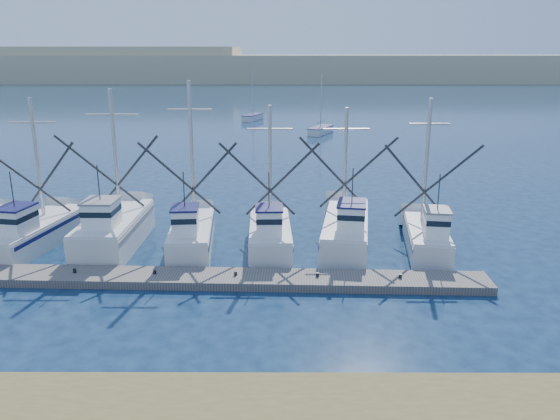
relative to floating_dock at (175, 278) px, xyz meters
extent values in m
plane|color=#0C1C35|center=(7.68, -5.56, -0.20)|extent=(500.00, 500.00, 0.00)
cube|color=#67625C|center=(0.00, 0.00, 0.00)|extent=(30.69, 3.20, 0.41)
cube|color=tan|center=(7.68, 204.44, 4.80)|extent=(360.00, 60.00, 10.00)
cube|color=silver|center=(-9.10, 5.29, 0.48)|extent=(3.79, 8.23, 1.36)
cube|color=white|center=(-9.10, 3.25, 1.91)|extent=(1.74, 2.15, 1.50)
cylinder|color=#B7B2A8|center=(-9.10, 6.64, 4.70)|extent=(0.22, 0.22, 7.08)
cube|color=silver|center=(-4.44, 5.17, 0.66)|extent=(2.88, 7.72, 1.73)
cube|color=white|center=(-4.44, 3.20, 2.28)|extent=(1.64, 1.90, 1.50)
cylinder|color=#B7B2A8|center=(-4.44, 6.48, 5.13)|extent=(0.22, 0.22, 7.20)
cube|color=silver|center=(0.09, 4.90, 0.49)|extent=(2.82, 7.32, 1.40)
cube|color=white|center=(0.09, 3.07, 1.94)|extent=(1.44, 1.85, 1.50)
cylinder|color=#B7B2A8|center=(0.09, 6.13, 5.20)|extent=(0.22, 0.22, 8.01)
cube|color=silver|center=(4.58, 4.74, 0.50)|extent=(2.55, 6.90, 1.40)
cube|color=white|center=(4.58, 2.99, 1.95)|extent=(1.40, 1.71, 1.50)
cylinder|color=#B7B2A8|center=(4.58, 5.90, 4.54)|extent=(0.22, 0.22, 6.67)
cube|color=silver|center=(9.02, 5.61, 0.57)|extent=(3.73, 8.85, 1.54)
cube|color=white|center=(9.02, 3.41, 2.09)|extent=(1.73, 2.28, 1.50)
cylinder|color=#B7B2A8|center=(9.02, 7.08, 4.49)|extent=(0.22, 0.22, 6.30)
cube|color=silver|center=(13.51, 4.69, 0.45)|extent=(3.03, 6.97, 1.31)
cube|color=white|center=(13.51, 2.97, 1.85)|extent=(1.44, 1.80, 1.50)
cylinder|color=#B7B2A8|center=(13.51, 5.84, 4.68)|extent=(0.22, 0.22, 7.16)
cube|color=silver|center=(10.69, 51.23, 0.25)|extent=(3.99, 6.05, 0.90)
cylinder|color=#B7B2A8|center=(10.69, 51.53, 4.30)|extent=(0.12, 0.12, 7.20)
cube|color=silver|center=(0.40, 67.03, 0.25)|extent=(3.45, 5.77, 0.90)
cylinder|color=#B7B2A8|center=(0.40, 67.33, 4.30)|extent=(0.12, 0.12, 7.20)
camera|label=1|loc=(5.24, -24.84, 10.67)|focal=35.00mm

